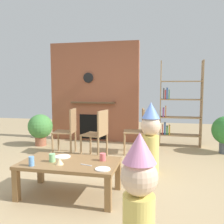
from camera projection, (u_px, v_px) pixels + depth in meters
ground_plane at (96, 181)px, 3.42m from camera, size 12.00×12.00×0.00m
brick_fireplace_feature at (94, 92)px, 5.99m from camera, size 2.20×0.28×2.40m
bookshelf at (177, 108)px, 5.42m from camera, size 0.90×0.28×1.90m
coffee_table at (70, 166)px, 2.96m from camera, size 1.19×0.66×0.42m
paper_cup_near_left at (31, 161)px, 2.79m from camera, size 0.06×0.06×0.11m
paper_cup_near_right at (52, 158)px, 2.95m from camera, size 0.08×0.08×0.10m
paper_cup_center at (103, 157)px, 2.99m from camera, size 0.08×0.08×0.09m
paper_plate_front at (63, 157)px, 3.14m from camera, size 0.21×0.21×0.01m
paper_plate_rear at (103, 169)px, 2.67m from camera, size 0.17×0.17×0.01m
birthday_cake_slice at (59, 161)px, 2.85m from camera, size 0.10×0.10×0.07m
table_fork at (86, 165)px, 2.82m from camera, size 0.15×0.05×0.01m
child_with_cone_hat at (139, 196)px, 1.78m from camera, size 0.28×0.28×1.00m
child_in_pink at (150, 136)px, 3.70m from camera, size 0.30×0.30×1.10m
dining_chair_left at (69, 128)px, 4.80m from camera, size 0.44×0.44×0.90m
dining_chair_middle at (98, 131)px, 4.50m from camera, size 0.48×0.48×0.90m
dining_chair_right at (138, 128)px, 4.83m from camera, size 0.45×0.45×0.90m
potted_plant_short at (40, 127)px, 5.50m from camera, size 0.55×0.55×0.71m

